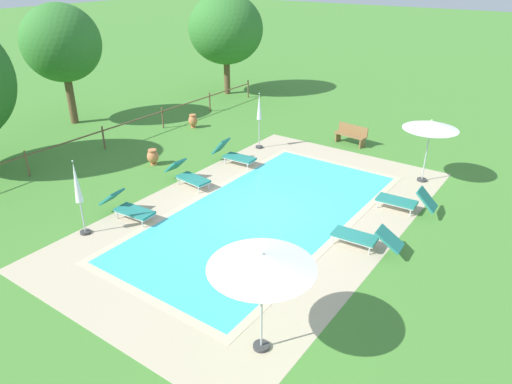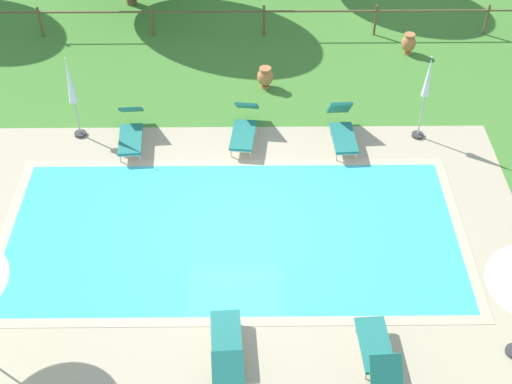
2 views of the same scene
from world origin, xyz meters
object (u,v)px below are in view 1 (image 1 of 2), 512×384
Objects in this scene: sun_lounger_north_far at (234,155)px; patio_umbrella_open_by_bench at (431,125)px; patio_umbrella_closed_row_mid_west at (77,188)px; tree_centre at (61,43)px; sun_lounger_north_mid at (405,201)px; terracotta_urn_near_fence at (153,157)px; wooden_bench_lawn_side at (351,134)px; sun_lounger_north_end at (365,237)px; sun_lounger_south_near_corner at (188,175)px; tree_west_mid at (226,29)px; sun_lounger_north_near_steps at (128,207)px; patio_umbrella_open_foreground at (262,261)px; patio_umbrella_closed_row_west at (259,113)px; terracotta_urn_by_tree at (193,121)px.

patio_umbrella_open_by_bench reaches higher than sun_lounger_north_far.
patio_umbrella_closed_row_mid_west is 0.42× the size of tree_centre.
tree_centre reaches higher than sun_lounger_north_mid.
patio_umbrella_closed_row_mid_west reaches higher than patio_umbrella_open_by_bench.
terracotta_urn_near_fence is at bearing 116.50° from patio_umbrella_open_by_bench.
wooden_bench_lawn_side is 14.46m from tree_centre.
sun_lounger_north_end reaches higher than terracotta_urn_near_fence.
sun_lounger_north_mid reaches higher than sun_lounger_south_near_corner.
wooden_bench_lawn_side is (7.83, 4.06, 0.10)m from sun_lounger_north_end.
wooden_bench_lawn_side is at bearing -30.74° from sun_lounger_north_far.
patio_umbrella_closed_row_mid_west reaches higher than sun_lounger_north_end.
sun_lounger_north_near_steps is at bearing -153.13° from tree_west_mid.
tree_west_mid is at bearing 40.15° from patio_umbrella_open_foreground.
sun_lounger_north_mid is 6.51m from wooden_bench_lawn_side.
sun_lounger_south_near_corner is (-2.61, 0.16, -0.01)m from sun_lounger_north_far.
sun_lounger_north_far is at bearing -174.66° from patio_umbrella_closed_row_west.
sun_lounger_north_mid is 0.33× the size of tree_west_mid.
sun_lounger_north_mid is at bearing -46.84° from patio_umbrella_closed_row_mid_west.
patio_umbrella_open_by_bench is at bearing -88.89° from terracotta_urn_by_tree.
sun_lounger_north_mid reaches higher than sun_lounger_north_end.
sun_lounger_north_end is 0.85× the size of patio_umbrella_open_by_bench.
tree_centre is (-9.26, 2.72, 0.09)m from tree_west_mid.
sun_lounger_north_far reaches higher than terracotta_urn_by_tree.
patio_umbrella_open_by_bench is at bearing -118.66° from wooden_bench_lawn_side.
sun_lounger_south_near_corner is 9.03m from patio_umbrella_open_by_bench.
sun_lounger_north_far is 0.32× the size of tree_west_mid.
terracotta_urn_near_fence is at bearing 76.33° from sun_lounger_south_near_corner.
patio_umbrella_open_foreground is (-4.97, 0.19, 1.87)m from sun_lounger_north_end.
sun_lounger_north_near_steps is at bearing 127.93° from sun_lounger_north_mid.
sun_lounger_north_mid is at bearing -102.32° from terracotta_urn_by_tree.
sun_lounger_north_mid is 1.26× the size of wooden_bench_lawn_side.
patio_umbrella_closed_row_west is at bearing 1.41° from sun_lounger_north_near_steps.
terracotta_urn_by_tree is at bearing 107.76° from wooden_bench_lawn_side.
patio_umbrella_open_by_bench reaches higher than wooden_bench_lawn_side.
sun_lounger_north_end is 3.05× the size of terracotta_urn_by_tree.
wooden_bench_lawn_side reaches higher than terracotta_urn_by_tree.
sun_lounger_north_far reaches higher than sun_lounger_south_near_corner.
sun_lounger_south_near_corner is at bearing -179.53° from patio_umbrella_closed_row_west.
sun_lounger_north_mid is at bearing -2.69° from patio_umbrella_open_foreground.
sun_lounger_north_mid is 7.17m from sun_lounger_north_far.
sun_lounger_north_near_steps is 1.03× the size of sun_lounger_north_mid.
patio_umbrella_open_foreground is 18.55m from tree_centre.
sun_lounger_north_mid is at bearing -70.60° from sun_lounger_south_near_corner.
terracotta_urn_by_tree is (10.42, 11.33, -1.87)m from patio_umbrella_open_foreground.
tree_centre reaches higher than patio_umbrella_closed_row_mid_west.
patio_umbrella_open_foreground reaches higher than terracotta_urn_by_tree.
patio_umbrella_closed_row_west is at bearing 0.47° from sun_lounger_south_near_corner.
wooden_bench_lawn_side is 0.26× the size of tree_west_mid.
sun_lounger_north_far reaches higher than sun_lounger_north_near_steps.
tree_west_mid reaches higher than sun_lounger_south_near_corner.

